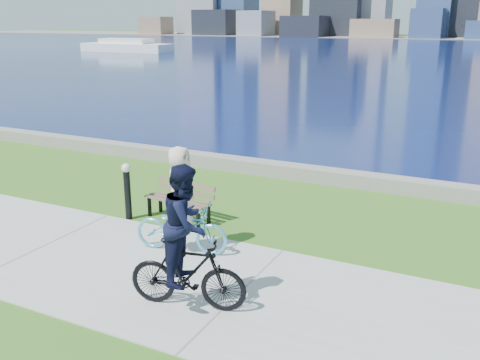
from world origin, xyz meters
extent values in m
plane|color=#316019|center=(0.00, 0.00, 0.00)|extent=(320.00, 320.00, 0.00)
cube|color=#A7A6A1|center=(0.00, 0.00, 0.01)|extent=(80.00, 3.50, 0.02)
cube|color=slate|center=(0.00, 6.20, 0.17)|extent=(90.00, 0.50, 0.35)
cube|color=#7F634E|center=(-85.50, 119.61, 2.37)|extent=(7.40, 6.31, 4.75)
cube|color=black|center=(-67.58, 121.76, 3.22)|extent=(10.05, 9.14, 6.45)
cube|color=slate|center=(-55.52, 120.32, 3.06)|extent=(6.84, 8.81, 6.13)
cube|color=black|center=(-42.11, 119.94, 2.44)|extent=(9.73, 9.95, 4.88)
cube|color=#7F634E|center=(-25.70, 120.19, 2.08)|extent=(9.90, 6.59, 4.16)
cube|color=navy|center=(-14.11, 120.35, 3.15)|extent=(6.55, 9.54, 6.30)
cube|color=white|center=(-41.52, 50.39, 0.53)|extent=(12.31, 3.52, 1.06)
cube|color=white|center=(-41.52, 50.39, 1.36)|extent=(7.04, 2.64, 0.62)
cube|color=black|center=(-3.20, 2.16, 0.21)|extent=(0.06, 0.06, 0.42)
cube|color=black|center=(-1.90, 1.98, 0.21)|extent=(0.06, 0.06, 0.42)
cube|color=black|center=(-3.15, 2.49, 0.21)|extent=(0.06, 0.06, 0.42)
cube|color=black|center=(-1.86, 2.32, 0.21)|extent=(0.06, 0.06, 0.42)
cube|color=brown|center=(-2.55, 2.07, 0.44)|extent=(1.49, 0.29, 0.04)
cube|color=brown|center=(-2.53, 2.22, 0.44)|extent=(1.49, 0.29, 0.04)
cube|color=brown|center=(-2.51, 2.37, 0.44)|extent=(1.49, 0.29, 0.04)
cube|color=brown|center=(-2.50, 2.48, 0.56)|extent=(1.49, 0.26, 0.11)
cube|color=brown|center=(-2.49, 2.51, 0.72)|extent=(1.49, 0.26, 0.11)
cylinder|color=black|center=(-3.50, 1.83, 0.53)|extent=(0.14, 0.14, 1.06)
sphere|color=silver|center=(-3.50, 1.83, 1.10)|extent=(0.19, 0.19, 0.19)
imported|color=#59BADA|center=(-1.61, 0.92, 0.47)|extent=(0.91, 1.79, 0.90)
imported|color=white|center=(-1.61, 0.92, 1.20)|extent=(0.61, 0.81, 1.49)
imported|color=black|center=(-0.48, -0.68, 0.54)|extent=(0.86, 1.79, 1.04)
imported|color=black|center=(-0.48, -0.68, 1.30)|extent=(0.80, 0.93, 1.70)
camera|label=1|loc=(3.25, -6.49, 3.99)|focal=40.00mm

